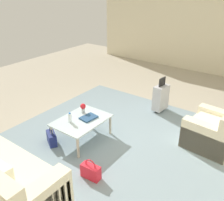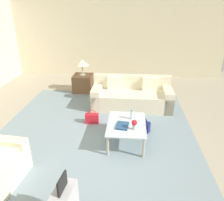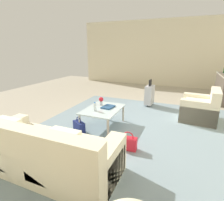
# 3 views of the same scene
# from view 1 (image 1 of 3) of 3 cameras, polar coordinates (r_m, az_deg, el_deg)

# --- Properties ---
(ground_plane) EXTENTS (12.00, 12.00, 0.00)m
(ground_plane) POSITION_cam_1_polar(r_m,az_deg,el_deg) (5.07, 0.58, -8.55)
(ground_plane) COLOR #A89E89
(wall_left) EXTENTS (0.12, 8.00, 3.10)m
(wall_left) POSITION_cam_1_polar(r_m,az_deg,el_deg) (8.91, 20.82, 15.73)
(wall_left) COLOR beige
(wall_left) RESTS_ON ground
(area_rug) EXTENTS (5.20, 4.40, 0.01)m
(area_rug) POSITION_cam_1_polar(r_m,az_deg,el_deg) (4.59, -1.84, -12.74)
(area_rug) COLOR gray
(area_rug) RESTS_ON ground
(armchair) EXTENTS (0.96, 0.92, 0.83)m
(armchair) POSITION_cam_1_polar(r_m,az_deg,el_deg) (5.07, 22.46, -6.84)
(armchair) COLOR beige
(armchair) RESTS_ON ground
(coffee_table) EXTENTS (1.05, 0.77, 0.44)m
(coffee_table) POSITION_cam_1_polar(r_m,az_deg,el_deg) (4.87, -6.97, -4.84)
(coffee_table) COLOR silver
(coffee_table) RESTS_ON ground
(water_bottle) EXTENTS (0.06, 0.06, 0.20)m
(water_bottle) POSITION_cam_1_polar(r_m,az_deg,el_deg) (4.74, -9.59, -3.93)
(water_bottle) COLOR silver
(water_bottle) RESTS_ON coffee_table
(coffee_table_book) EXTENTS (0.34, 0.27, 0.03)m
(coffee_table_book) POSITION_cam_1_polar(r_m,az_deg,el_deg) (4.87, -5.36, -3.89)
(coffee_table_book) COLOR navy
(coffee_table_book) RESTS_ON coffee_table
(flower_vase) EXTENTS (0.11, 0.11, 0.21)m
(flower_vase) POSITION_cam_1_polar(r_m,az_deg,el_deg) (5.02, -6.63, -1.58)
(flower_vase) COLOR #B2B7BC
(flower_vase) RESTS_ON coffee_table
(suitcase_silver) EXTENTS (0.42, 0.26, 0.85)m
(suitcase_silver) POSITION_cam_1_polar(r_m,az_deg,el_deg) (6.03, 11.09, 0.74)
(suitcase_silver) COLOR #B7B7BC
(suitcase_silver) RESTS_ON ground
(handbag_red) EXTENTS (0.16, 0.33, 0.36)m
(handbag_red) POSITION_cam_1_polar(r_m,az_deg,el_deg) (4.12, -4.88, -15.82)
(handbag_red) COLOR red
(handbag_red) RESTS_ON ground
(handbag_navy) EXTENTS (0.28, 0.35, 0.36)m
(handbag_navy) POSITION_cam_1_polar(r_m,az_deg,el_deg) (4.98, -13.64, -8.32)
(handbag_navy) COLOR navy
(handbag_navy) RESTS_ON ground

